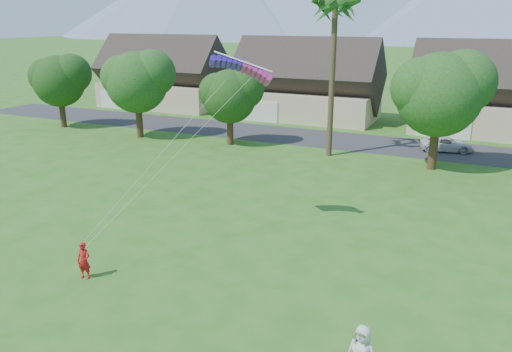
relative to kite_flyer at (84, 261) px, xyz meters
The scene contains 7 objects.
street 29.83m from the kite_flyer, 79.20° to the left, with size 90.00×7.00×0.01m, color #2D2D30.
kite_flyer is the anchor object (origin of this frame).
parked_car 31.70m from the kite_flyer, 67.50° to the left, with size 1.96×4.24×1.18m, color silver.
houses_row 38.85m from the kite_flyer, 80.97° to the left, with size 72.75×8.19×8.86m.
tree_row 23.98m from the kite_flyer, 79.16° to the left, with size 62.27×6.67×8.45m.
fan_palm 26.45m from the kite_flyer, 81.42° to the left, with size 3.00×3.00×13.80m.
parafoil_kite 11.37m from the kite_flyer, 63.05° to the left, with size 3.27×1.54×0.50m.
Camera 1 is at (8.98, -9.53, 10.57)m, focal length 35.00 mm.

